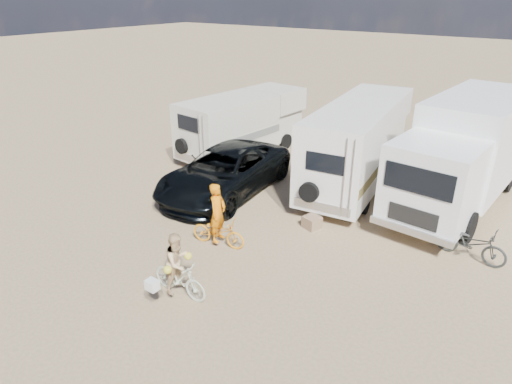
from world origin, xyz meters
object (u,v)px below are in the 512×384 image
Objects in this scene: box_truck at (463,155)px; crate at (312,222)px; rider_man at (218,218)px; bike_woman at (179,278)px; rider_woman at (178,268)px; rv_main at (358,146)px; bike_man at (218,232)px; dark_suv at (225,171)px; bike_parked at (471,243)px; cooler at (244,187)px; rv_left at (242,126)px.

box_truck is 5.64m from crate.
box_truck reaches higher than rider_man.
rider_woman reaches higher than bike_woman.
rv_main is 6.63m from bike_man.
rider_man is at bearing -109.64° from rv_main.
rider_man is at bearing -59.56° from dark_suv.
crate is at bearing -13.24° from bike_woman.
rider_woman is 7.88m from bike_parked.
crate is at bearing -46.11° from rider_man.
rider_man is at bearing -53.74° from cooler.
dark_suv is 12.50× the size of crate.
dark_suv is (2.03, -3.69, -0.50)m from rv_left.
rider_woman is 3.01× the size of cooler.
bike_parked is (5.32, 5.81, 0.02)m from bike_woman.
rv_main is at bearing 2.68° from rv_left.
box_truck is 4.50× the size of rider_man.
rv_main is at bearing 63.89° from bike_parked.
rv_left reaches higher than crate.
bike_man reaches higher than crate.
box_truck is at bearing -26.16° from bike_woman.
cooler is (-1.64, 3.38, -0.67)m from rider_man.
rider_man is 3.69× the size of crate.
crate is (1.69, 2.49, -0.25)m from bike_man.
bike_woman is 0.85× the size of bike_parked.
rv_main is at bearing 55.71° from cooler.
rv_main is 4.80× the size of rider_woman.
bike_man is 0.44m from rider_man.
rv_main is 3.54m from box_truck.
crate is at bearing -29.72° from rv_left.
rider_man is at bearing 125.49° from bike_parked.
rv_main is at bearing -23.89° from rider_man.
bike_woman is at bearing -109.82° from box_truck.
rv_main is 8.78m from rider_woman.
bike_parked is at bearing -39.48° from rv_main.
rv_main is at bearing -6.10° from rider_woman.
bike_parked is (4.72, -2.91, -1.06)m from rv_main.
box_truck reaches higher than rv_main.
rv_left is 3.69× the size of bike_man.
rv_main is 4.14× the size of rider_man.
cooler is at bearing 13.81° from bike_man.
rv_main is 8.81m from bike_woman.
rv_main is at bearing -23.89° from bike_man.
rider_woman is 0.80× the size of bike_parked.
bike_parked is at bearing -72.14° from bike_man.
rv_left is 7.95m from bike_man.
rv_left reaches higher than dark_suv.
rider_man is (2.20, -2.99, 0.05)m from dark_suv.
rider_man is 0.93× the size of bike_parked.
bike_woman is at bearing -55.53° from rv_left.
rider_man is 1.16× the size of rider_woman.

